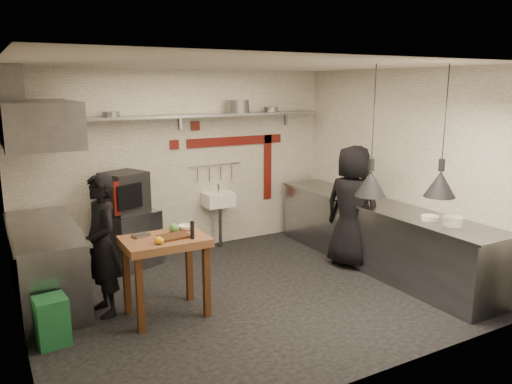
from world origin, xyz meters
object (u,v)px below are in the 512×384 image
chef_left (102,245)px  green_bin (52,321)px  prep_table (166,277)px  chef_right (352,207)px  oven_stand (129,239)px  combi_oven (124,192)px

chef_left → green_bin: bearing=-61.5°
prep_table → chef_right: chef_right is taller
green_bin → chef_right: 4.16m
green_bin → chef_right: bearing=4.2°
green_bin → chef_left: (0.63, 0.46, 0.56)m
oven_stand → green_bin: (-1.30, -1.86, -0.15)m
oven_stand → green_bin: oven_stand is taller
chef_left → chef_right: bearing=79.9°
combi_oven → prep_table: bearing=-114.0°
green_bin → chef_left: chef_left is taller
combi_oven → chef_right: 3.23m
chef_left → chef_right: chef_right is taller
prep_table → chef_left: 0.80m
oven_stand → green_bin: bearing=-147.7°
oven_stand → chef_right: bearing=-52.1°
oven_stand → chef_left: size_ratio=0.49×
green_bin → prep_table: size_ratio=0.54×
oven_stand → chef_left: chef_left is taller
oven_stand → combi_oven: (-0.03, -0.02, 0.69)m
prep_table → chef_left: size_ratio=0.57×
green_bin → chef_right: size_ratio=0.29×
oven_stand → prep_table: 1.80m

